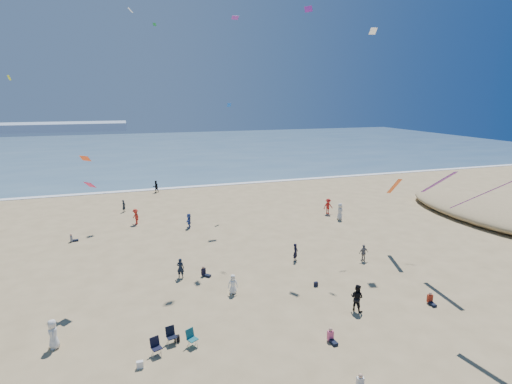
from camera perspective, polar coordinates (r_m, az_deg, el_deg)
name	(u,v)px	position (r m, az deg, el deg)	size (l,w,h in m)	color
ground	(268,378)	(22.22, 1.69, -25.02)	(220.00, 220.00, 0.00)	tan
ocean	(149,149)	(112.35, -15.05, 5.93)	(220.00, 100.00, 0.06)	#476B84
surf_line	(169,188)	(63.15, -12.28, 0.52)	(220.00, 1.20, 0.08)	white
standing_flyers	(256,240)	(37.35, 0.04, -6.85)	(28.36, 48.31, 1.93)	white
seated_group	(253,292)	(28.93, -0.37, -14.15)	(25.58, 27.21, 0.84)	silver
chair_cluster	(174,340)	(24.33, -11.67, -20.05)	(2.79, 1.54, 1.00)	black
white_tote	(140,365)	(23.49, -16.24, -22.60)	(0.35, 0.20, 0.40)	silver
black_backpack	(177,339)	(25.02, -11.22, -19.86)	(0.30, 0.22, 0.38)	black
navy_bag	(316,284)	(30.97, 8.55, -12.87)	(0.28, 0.18, 0.34)	black
kites_aloft	(318,92)	(33.64, 8.89, 13.92)	(40.88, 40.74, 29.40)	white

